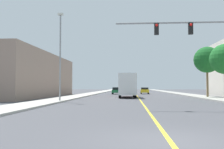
# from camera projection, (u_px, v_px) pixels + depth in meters

# --- Properties ---
(ground) EXTENTS (192.00, 192.00, 0.00)m
(ground) POSITION_uv_depth(u_px,v_px,m) (136.00, 95.00, 49.43)
(ground) COLOR #47474C
(sidewalk_left) EXTENTS (3.12, 168.00, 0.15)m
(sidewalk_left) POSITION_uv_depth(u_px,v_px,m) (87.00, 94.00, 50.09)
(sidewalk_left) COLOR #B2ADA3
(sidewalk_left) RESTS_ON ground
(sidewalk_right) EXTENTS (3.12, 168.00, 0.15)m
(sidewalk_right) POSITION_uv_depth(u_px,v_px,m) (187.00, 95.00, 48.78)
(sidewalk_right) COLOR #9E9B93
(sidewalk_right) RESTS_ON ground
(lane_marking_center) EXTENTS (0.16, 144.00, 0.01)m
(lane_marking_center) POSITION_uv_depth(u_px,v_px,m) (136.00, 95.00, 49.43)
(lane_marking_center) COLOR yellow
(lane_marking_center) RESTS_ON ground
(building_left_near) EXTENTS (15.90, 26.22, 6.55)m
(building_left_near) POSITION_uv_depth(u_px,v_px,m) (3.00, 76.00, 40.38)
(building_left_near) COLOR gray
(building_left_near) RESTS_ON ground
(traffic_signal_mast) EXTENTS (10.52, 0.36, 6.63)m
(traffic_signal_mast) POSITION_uv_depth(u_px,v_px,m) (217.00, 39.00, 18.53)
(traffic_signal_mast) COLOR gray
(traffic_signal_mast) RESTS_ON sidewalk_right
(street_lamp) EXTENTS (0.56, 0.28, 9.04)m
(street_lamp) POSITION_uv_depth(u_px,v_px,m) (60.00, 52.00, 26.86)
(street_lamp) COLOR gray
(street_lamp) RESTS_ON sidewalk_left
(palm_far) EXTENTS (3.68, 3.68, 7.03)m
(palm_far) POSITION_uv_depth(u_px,v_px,m) (207.00, 60.00, 36.55)
(palm_far) COLOR brown
(palm_far) RESTS_ON sidewalk_right
(car_yellow) EXTENTS (1.86, 4.38, 1.37)m
(car_yellow) POSITION_uv_depth(u_px,v_px,m) (145.00, 91.00, 55.51)
(car_yellow) COLOR gold
(car_yellow) RESTS_ON ground
(car_gray) EXTENTS (1.86, 4.33, 1.54)m
(car_gray) POSITION_uv_depth(u_px,v_px,m) (128.00, 90.00, 52.22)
(car_gray) COLOR slate
(car_gray) RESTS_ON ground
(car_green) EXTENTS (1.75, 4.20, 1.41)m
(car_green) POSITION_uv_depth(u_px,v_px,m) (116.00, 91.00, 53.88)
(car_green) COLOR #196638
(car_green) RESTS_ON ground
(delivery_truck) EXTENTS (2.60, 8.70, 3.35)m
(delivery_truck) POSITION_uv_depth(u_px,v_px,m) (127.00, 85.00, 37.28)
(delivery_truck) COLOR red
(delivery_truck) RESTS_ON ground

